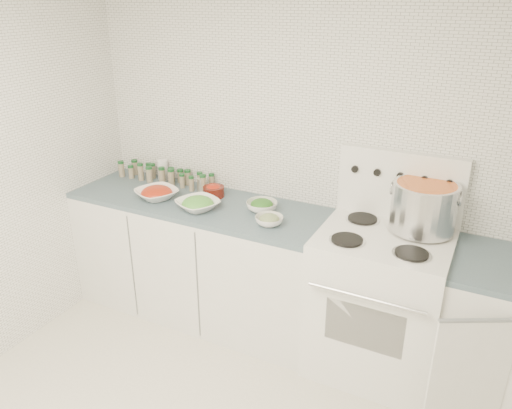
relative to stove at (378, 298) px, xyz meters
name	(u,v)px	position (x,y,z in m)	size (l,w,h in m)	color
room_walls	(202,188)	(-0.48, -1.19, 1.06)	(3.54, 3.04, 2.52)	white
counter_left	(200,258)	(-1.30, 0.00, -0.05)	(1.85, 0.62, 0.90)	white
stove	(378,298)	(0.00, 0.00, 0.00)	(0.76, 0.70, 1.36)	white
stock_pot	(424,205)	(0.17, 0.15, 0.60)	(0.40, 0.37, 0.29)	silver
bowl_tomato	(157,193)	(-1.59, -0.08, 0.44)	(0.37, 0.37, 0.09)	white
bowl_snowpea	(198,204)	(-1.23, -0.11, 0.44)	(0.36, 0.36, 0.09)	white
bowl_broccoli	(262,205)	(-0.83, 0.06, 0.44)	(0.27, 0.27, 0.08)	white
bowl_zucchini	(269,220)	(-0.70, -0.11, 0.44)	(0.18, 0.18, 0.07)	white
bowl_pepper	(214,191)	(-1.25, 0.13, 0.45)	(0.15, 0.15, 0.09)	#4F140D
salt_canister	(163,170)	(-1.78, 0.25, 0.48)	(0.08, 0.08, 0.16)	white
tin_can	(202,185)	(-1.38, 0.18, 0.45)	(0.07, 0.07, 0.10)	#B7AE9B
spice_cluster	(165,175)	(-1.72, 0.20, 0.46)	(0.81, 0.16, 0.14)	gray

